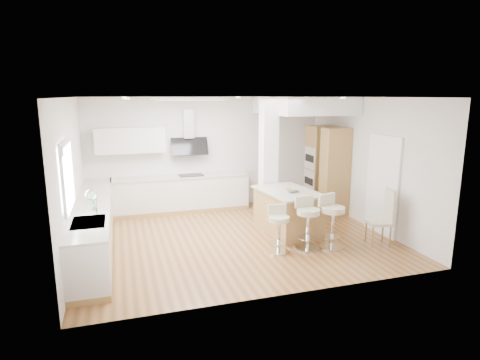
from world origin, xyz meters
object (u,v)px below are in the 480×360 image
object	(u,v)px
bar_stool_c	(332,218)
dining_chair	(384,215)
peninsula	(288,211)
bar_stool_b	(308,220)
bar_stool_a	(279,226)

from	to	relation	value
bar_stool_c	dining_chair	xyz separation A→B (m)	(1.04, -0.15, 0.01)
bar_stool_c	dining_chair	size ratio (longest dim) A/B	0.93
peninsula	bar_stool_c	distance (m)	1.12
dining_chair	peninsula	bearing A→B (deg)	154.64
peninsula	dining_chair	size ratio (longest dim) A/B	1.46
bar_stool_b	bar_stool_c	size ratio (longest dim) A/B	0.97
peninsula	dining_chair	bearing A→B (deg)	-45.47
peninsula	bar_stool_a	bearing A→B (deg)	-129.24
peninsula	dining_chair	distance (m)	1.90
peninsula	bar_stool_b	bearing A→B (deg)	-98.32
dining_chair	bar_stool_a	bearing A→B (deg)	-173.16
bar_stool_b	bar_stool_c	xyz separation A→B (m)	(0.46, -0.07, 0.02)
bar_stool_a	dining_chair	world-z (taller)	dining_chair
peninsula	bar_stool_b	world-z (taller)	bar_stool_b
bar_stool_b	dining_chair	size ratio (longest dim) A/B	0.90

